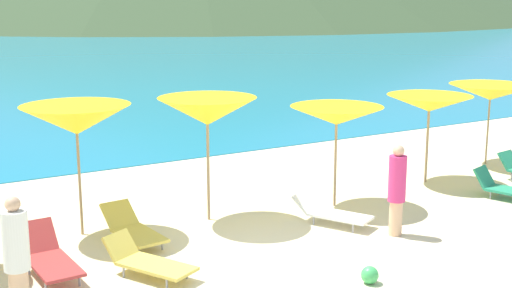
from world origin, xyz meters
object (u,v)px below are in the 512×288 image
(umbrella_5, at_px, (429,104))
(beach_ball, at_px, (370,275))
(umbrella_4, at_px, (337,116))
(lounge_chair_3, at_px, (147,261))
(lounge_chair_2, at_px, (331,212))
(umbrella_6, at_px, (490,92))
(lounge_chair_4, at_px, (49,257))
(lounge_chair_0, at_px, (507,188))
(umbrella_3, at_px, (207,111))
(beachgoer_3, at_px, (397,188))
(lounge_chair_5, at_px, (133,228))
(beachgoer_1, at_px, (16,253))
(umbrella_2, at_px, (76,120))

(umbrella_5, relative_size, beach_ball, 7.50)
(umbrella_4, height_order, lounge_chair_3, umbrella_4)
(lounge_chair_2, xyz_separation_m, beach_ball, (-1.17, -2.57, -0.10))
(umbrella_6, relative_size, lounge_chair_4, 1.38)
(lounge_chair_2, bearing_deg, lounge_chair_0, -34.97)
(lounge_chair_3, bearing_deg, umbrella_6, -13.76)
(umbrella_4, xyz_separation_m, lounge_chair_0, (3.50, -1.52, -1.67))
(umbrella_5, bearing_deg, lounge_chair_0, -75.01)
(umbrella_3, bearing_deg, umbrella_4, -11.22)
(umbrella_6, distance_m, beachgoer_3, 6.55)
(umbrella_3, distance_m, beach_ball, 4.56)
(lounge_chair_5, bearing_deg, umbrella_3, 10.26)
(beachgoer_3, bearing_deg, lounge_chair_2, 172.69)
(lounge_chair_3, xyz_separation_m, beach_ball, (2.82, -2.01, -0.11))
(beachgoer_1, bearing_deg, lounge_chair_4, 112.20)
(beachgoer_1, bearing_deg, lounge_chair_2, 62.01)
(umbrella_6, bearing_deg, lounge_chair_5, -174.89)
(umbrella_5, xyz_separation_m, beachgoer_3, (-3.12, -2.44, -0.97))
(lounge_chair_3, bearing_deg, umbrella_2, 70.24)
(lounge_chair_5, distance_m, beachgoer_3, 4.82)
(umbrella_2, relative_size, lounge_chair_0, 1.52)
(lounge_chair_4, height_order, beachgoer_1, beachgoer_1)
(umbrella_2, xyz_separation_m, lounge_chair_0, (8.59, -2.47, -1.90))
(umbrella_5, xyz_separation_m, lounge_chair_5, (-7.43, -0.38, -1.60))
(umbrella_2, relative_size, beachgoer_3, 1.42)
(lounge_chair_5, relative_size, beachgoer_3, 0.97)
(umbrella_6, bearing_deg, beach_ball, -149.71)
(umbrella_5, height_order, lounge_chair_3, umbrella_5)
(lounge_chair_3, bearing_deg, beachgoer_1, 162.45)
(umbrella_2, relative_size, beachgoer_1, 1.43)
(umbrella_3, distance_m, beachgoer_1, 4.91)
(lounge_chair_3, relative_size, lounge_chair_5, 0.98)
(lounge_chair_0, relative_size, lounge_chair_5, 0.97)
(umbrella_2, distance_m, lounge_chair_2, 5.07)
(lounge_chair_3, bearing_deg, lounge_chair_5, 50.71)
(lounge_chair_0, bearing_deg, umbrella_5, 87.44)
(umbrella_3, height_order, beach_ball, umbrella_3)
(umbrella_3, xyz_separation_m, beachgoer_3, (2.54, -2.56, -1.26))
(lounge_chair_0, distance_m, lounge_chair_5, 8.10)
(lounge_chair_0, distance_m, beach_ball, 5.81)
(lounge_chair_5, bearing_deg, lounge_chair_2, -20.29)
(lounge_chair_3, relative_size, beachgoer_3, 0.95)
(umbrella_4, bearing_deg, lounge_chair_5, 179.62)
(lounge_chair_0, height_order, lounge_chair_4, lounge_chair_4)
(umbrella_3, xyz_separation_m, umbrella_5, (5.67, -0.12, -0.28))
(umbrella_5, height_order, lounge_chair_4, umbrella_5)
(umbrella_5, relative_size, lounge_chair_4, 1.23)
(lounge_chair_5, distance_m, beach_ball, 4.32)
(umbrella_3, distance_m, lounge_chair_0, 6.79)
(umbrella_4, height_order, lounge_chair_4, umbrella_4)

